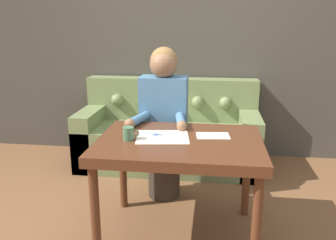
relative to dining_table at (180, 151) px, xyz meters
name	(u,v)px	position (x,y,z in m)	size (l,w,h in m)	color
ground_plane	(169,236)	(-0.07, -0.04, -0.65)	(16.00, 16.00, 0.00)	brown
wall_back	(189,41)	(-0.07, 1.74, 0.65)	(8.00, 0.06, 2.60)	#474238
dining_table	(180,151)	(0.00, 0.00, 0.00)	(1.12, 0.82, 0.73)	#562D19
couch	(169,135)	(-0.24, 1.35, -0.33)	(1.88, 0.80, 0.90)	olive
person	(164,123)	(-0.19, 0.58, 0.03)	(0.47, 0.57, 1.31)	#33281E
pattern_paper_main	(163,137)	(-0.12, 0.03, 0.08)	(0.40, 0.35, 0.00)	beige
pattern_paper_offcut	(213,136)	(0.22, 0.11, 0.08)	(0.25, 0.18, 0.00)	beige
scissors	(160,135)	(-0.15, 0.07, 0.08)	(0.20, 0.07, 0.01)	silver
mug	(129,134)	(-0.34, -0.05, 0.13)	(0.11, 0.08, 0.09)	#47704C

